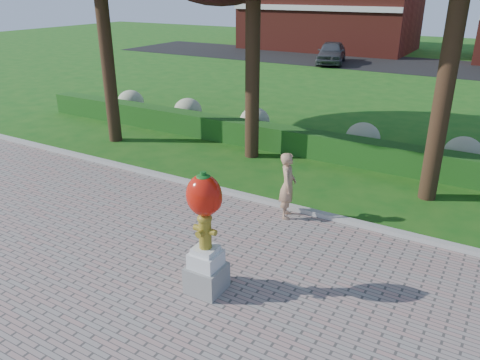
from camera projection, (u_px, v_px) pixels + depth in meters
The scene contains 9 objects.
ground at pixel (193, 259), 9.44m from camera, with size 100.00×100.00×0.00m, color #185615.
curb at pixel (263, 201), 11.80m from camera, with size 40.00×0.18×0.15m, color #ADADA5.
lawn_hedge at pixel (322, 146), 14.86m from camera, with size 24.00×0.70×0.80m, color #204D16.
hydrangea_row at pixel (350, 136), 15.33m from camera, with size 20.10×1.10×0.99m.
street at pixel (435, 67), 31.72m from camera, with size 50.00×8.00×0.02m, color black.
building_left at pixel (330, 6), 39.83m from camera, with size 14.00×8.00×7.00m, color maroon.
hydrant_sculpture at pixel (205, 230), 7.96m from camera, with size 0.67×0.63×2.28m.
woman at pixel (288, 185), 10.79m from camera, with size 0.58×0.38×1.59m, color tan.
parked_car at pixel (331, 52), 32.81m from camera, with size 1.80×4.47×1.52m, color #44484C.
Camera 1 is at (4.92, -6.51, 5.10)m, focal length 35.00 mm.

